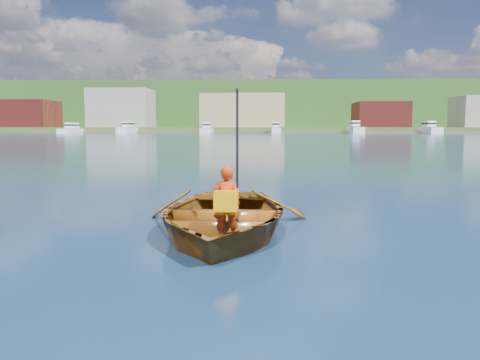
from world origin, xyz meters
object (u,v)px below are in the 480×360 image
Objects in this scene: rowboat at (222,216)px; marina_yachts at (270,129)px; child_paddler at (227,203)px; dock at (262,132)px.

rowboat is 144.07m from marina_yachts.
marina_yachts is (3.39, 144.92, 0.72)m from child_paddler.
child_paddler reaches higher than dock.
dock is at bearing 120.64° from marina_yachts.
dock is at bearing 89.76° from child_paddler.
child_paddler is 144.96m from marina_yachts.
rowboat is 148.70m from dock.
child_paddler is 0.01× the size of dock.
dock is (0.77, 148.69, 0.10)m from rowboat.
marina_yachts is at bearing 88.66° from child_paddler.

